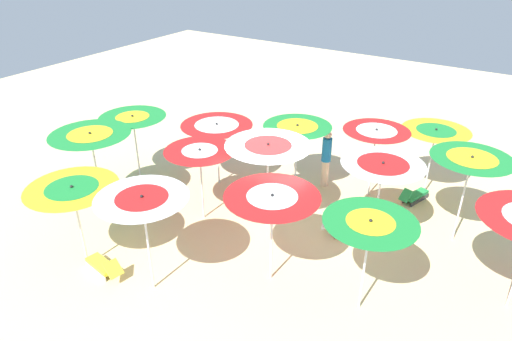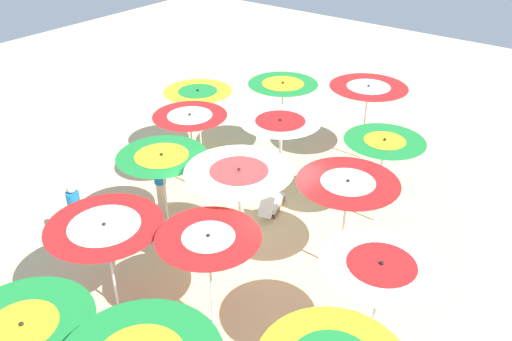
% 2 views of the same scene
% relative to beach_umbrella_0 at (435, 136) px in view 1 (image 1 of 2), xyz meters
% --- Properties ---
extents(ground, '(39.98, 39.98, 0.04)m').
position_rel_beach_umbrella_0_xyz_m(ground, '(-4.19, 2.98, -1.97)').
color(ground, beige).
extents(beach_umbrella_0, '(2.00, 2.00, 2.20)m').
position_rel_beach_umbrella_0_xyz_m(beach_umbrella_0, '(0.00, 0.00, 0.00)').
color(beach_umbrella_0, silver).
rests_on(beach_umbrella_0, ground).
extents(beach_umbrella_1, '(1.96, 1.96, 2.24)m').
position_rel_beach_umbrella_0_xyz_m(beach_umbrella_1, '(-1.06, 1.45, 0.07)').
color(beach_umbrella_1, silver).
rests_on(beach_umbrella_1, ground).
extents(beach_umbrella_2, '(2.05, 2.05, 2.30)m').
position_rel_beach_umbrella_0_xyz_m(beach_umbrella_2, '(-2.13, 3.49, 0.14)').
color(beach_umbrella_2, silver).
rests_on(beach_umbrella_2, ground).
extents(beach_umbrella_3, '(2.23, 2.23, 2.12)m').
position_rel_beach_umbrella_0_xyz_m(beach_umbrella_3, '(-2.99, 5.83, -0.04)').
color(beach_umbrella_3, silver).
rests_on(beach_umbrella_3, ground).
extents(beach_umbrella_4, '(2.09, 2.09, 2.26)m').
position_rel_beach_umbrella_0_xyz_m(beach_umbrella_4, '(-4.16, 8.23, 0.07)').
color(beach_umbrella_4, silver).
rests_on(beach_umbrella_4, ground).
extents(beach_umbrella_5, '(2.00, 2.00, 2.52)m').
position_rel_beach_umbrella_0_xyz_m(beach_umbrella_5, '(-2.10, -1.31, 0.35)').
color(beach_umbrella_5, silver).
rests_on(beach_umbrella_5, ground).
extents(beach_umbrella_6, '(2.08, 2.08, 2.37)m').
position_rel_beach_umbrella_0_xyz_m(beach_umbrella_6, '(-3.28, 0.50, 0.15)').
color(beach_umbrella_6, silver).
rests_on(beach_umbrella_6, ground).
extents(beach_umbrella_7, '(2.26, 2.26, 2.53)m').
position_rel_beach_umbrella_0_xyz_m(beach_umbrella_7, '(-4.18, 3.27, 0.34)').
color(beach_umbrella_7, silver).
rests_on(beach_umbrella_7, ground).
extents(beach_umbrella_8, '(1.94, 1.94, 2.21)m').
position_rel_beach_umbrella_0_xyz_m(beach_umbrella_8, '(-4.86, 4.99, -0.02)').
color(beach_umbrella_8, silver).
rests_on(beach_umbrella_8, ground).
extents(beach_umbrella_9, '(2.21, 2.21, 2.52)m').
position_rel_beach_umbrella_0_xyz_m(beach_umbrella_9, '(-6.15, 7.75, 0.32)').
color(beach_umbrella_9, silver).
rests_on(beach_umbrella_9, ground).
extents(beach_umbrella_11, '(1.92, 1.92, 2.35)m').
position_rel_beach_umbrella_0_xyz_m(beach_umbrella_11, '(-5.83, -0.12, 0.15)').
color(beach_umbrella_11, silver).
rests_on(beach_umbrella_11, ground).
extents(beach_umbrella_12, '(2.14, 2.14, 2.35)m').
position_rel_beach_umbrella_0_xyz_m(beach_umbrella_12, '(-6.04, 2.03, 0.17)').
color(beach_umbrella_12, silver).
rests_on(beach_umbrella_12, ground).
extents(beach_umbrella_13, '(1.99, 1.99, 2.52)m').
position_rel_beach_umbrella_0_xyz_m(beach_umbrella_13, '(-7.80, 4.16, 0.32)').
color(beach_umbrella_13, silver).
rests_on(beach_umbrella_13, ground).
extents(beach_umbrella_14, '(2.11, 2.11, 2.28)m').
position_rel_beach_umbrella_0_xyz_m(beach_umbrella_14, '(-8.08, 6.12, 0.06)').
color(beach_umbrella_14, silver).
rests_on(beach_umbrella_14, ground).
extents(lounger_0, '(0.76, 1.33, 0.68)m').
position_rel_beach_umbrella_0_xyz_m(lounger_0, '(-3.51, 1.12, -1.74)').
color(lounger_0, olive).
rests_on(lounger_0, ground).
extents(lounger_1, '(1.23, 0.67, 0.56)m').
position_rel_beach_umbrella_0_xyz_m(lounger_1, '(-0.68, 0.13, -1.76)').
color(lounger_1, '#333338').
rests_on(lounger_1, ground).
extents(lounger_2, '(0.56, 1.24, 0.54)m').
position_rel_beach_umbrella_0_xyz_m(lounger_2, '(-8.06, 5.55, -1.76)').
color(lounger_2, silver).
rests_on(lounger_2, ground).
extents(beachgoer_0, '(0.30, 0.30, 1.90)m').
position_rel_beach_umbrella_0_xyz_m(beachgoer_0, '(-1.26, 2.87, -0.94)').
color(beachgoer_0, beige).
rests_on(beachgoer_0, ground).
extents(beachgoer_1, '(0.30, 0.30, 1.66)m').
position_rel_beach_umbrella_0_xyz_m(beachgoer_1, '(-0.68, 4.99, -1.09)').
color(beachgoer_1, beige).
rests_on(beachgoer_1, ground).
extents(beach_ball, '(0.35, 0.35, 0.35)m').
position_rel_beach_umbrella_0_xyz_m(beach_ball, '(-0.81, 7.72, -1.78)').
color(beach_ball, white).
rests_on(beach_ball, ground).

